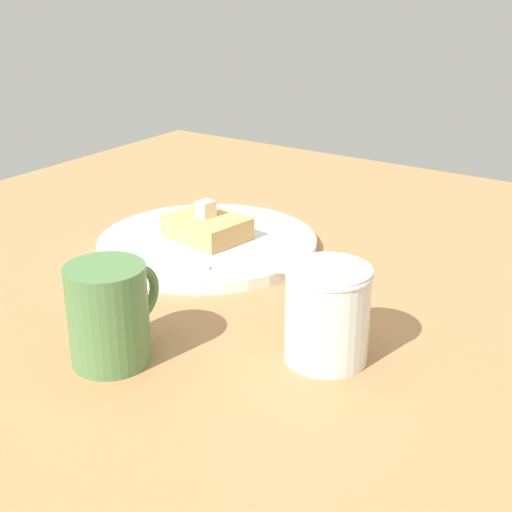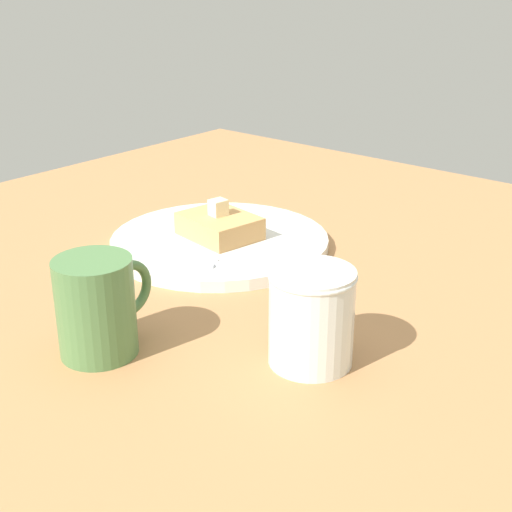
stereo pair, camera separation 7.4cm
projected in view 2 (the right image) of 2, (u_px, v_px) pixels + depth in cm
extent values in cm
cube|color=#A57448|center=(244.00, 262.00, 86.23)|extent=(99.34, 99.34, 1.89)
cylinder|color=silver|center=(217.00, 243.00, 87.61)|extent=(26.76, 26.76, 1.38)
torus|color=gray|center=(217.00, 241.00, 87.50)|extent=(26.76, 26.76, 0.80)
cube|color=tan|center=(217.00, 227.00, 86.82)|extent=(8.57, 10.13, 2.74)
cube|color=beige|center=(217.00, 208.00, 86.21)|extent=(2.25, 2.09, 1.96)
cube|color=silver|center=(259.00, 269.00, 78.04)|extent=(4.88, 9.50, 0.36)
cube|color=silver|center=(204.00, 262.00, 79.67)|extent=(3.15, 3.45, 0.36)
cube|color=silver|center=(177.00, 262.00, 79.70)|extent=(1.59, 3.05, 0.36)
cube|color=silver|center=(178.00, 260.00, 80.19)|extent=(1.59, 3.05, 0.36)
cube|color=silver|center=(180.00, 259.00, 80.68)|extent=(1.59, 3.05, 0.36)
cube|color=silver|center=(182.00, 257.00, 81.17)|extent=(1.59, 3.05, 0.36)
cylinder|color=#491F06|center=(311.00, 327.00, 61.72)|extent=(6.82, 6.82, 6.85)
cylinder|color=silver|center=(311.00, 317.00, 61.37)|extent=(7.42, 7.42, 8.72)
torus|color=silver|center=(313.00, 276.00, 59.87)|extent=(7.62, 7.62, 0.50)
cylinder|color=#4D7743|center=(96.00, 307.00, 62.73)|extent=(6.99, 6.99, 9.08)
torus|color=#4D7743|center=(128.00, 289.00, 65.18)|extent=(5.44, 0.90, 5.44)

